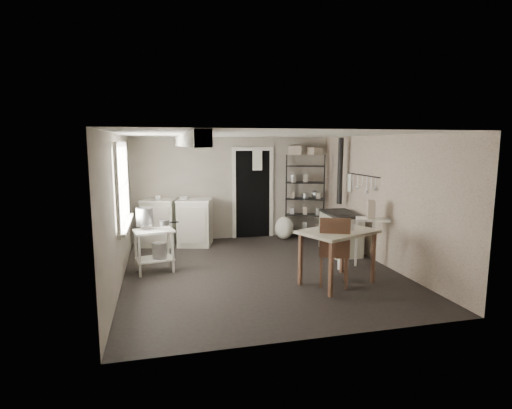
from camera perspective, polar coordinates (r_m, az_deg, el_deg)
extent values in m
plane|color=black|center=(6.94, 0.59, -9.38)|extent=(5.00, 5.00, 0.00)
plane|color=white|center=(6.60, 0.62, 9.97)|extent=(5.00, 5.00, 0.00)
cube|color=#B3A999|center=(9.10, -3.27, 2.33)|extent=(4.50, 0.02, 2.30)
cube|color=#B3A999|center=(4.34, 8.77, -4.73)|extent=(4.50, 0.02, 2.30)
cube|color=#B3A999|center=(6.50, -18.99, -0.65)|extent=(0.02, 5.00, 2.30)
cube|color=#B3A999|center=(7.54, 17.41, 0.65)|extent=(0.02, 5.00, 2.30)
cylinder|color=silver|center=(6.95, -15.61, -1.69)|extent=(0.33, 0.33, 0.30)
cylinder|color=silver|center=(6.82, -12.98, -2.54)|extent=(0.19, 0.19, 0.09)
cylinder|color=silver|center=(6.92, -13.63, -6.35)|extent=(0.28, 0.28, 0.26)
imported|color=silver|center=(8.56, -10.29, 0.48)|extent=(0.28, 0.28, 0.07)
imported|color=silver|center=(8.54, -13.82, 0.44)|extent=(0.13, 0.13, 0.10)
imported|color=silver|center=(9.21, 5.37, 3.71)|extent=(0.10, 0.11, 0.18)
cube|color=beige|center=(9.27, 5.63, 7.74)|extent=(0.37, 0.35, 0.20)
cube|color=beige|center=(9.34, 8.41, 7.57)|extent=(0.32, 0.31, 0.17)
cube|color=beige|center=(7.15, 16.12, -0.85)|extent=(0.20, 0.24, 0.31)
imported|color=silver|center=(6.25, 13.40, -3.96)|extent=(0.11, 0.11, 0.10)
ellipsoid|color=white|center=(9.13, 4.03, -3.45)|extent=(0.46, 0.40, 0.51)
cylinder|color=silver|center=(7.14, 12.09, -8.44)|extent=(0.17, 0.17, 0.16)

